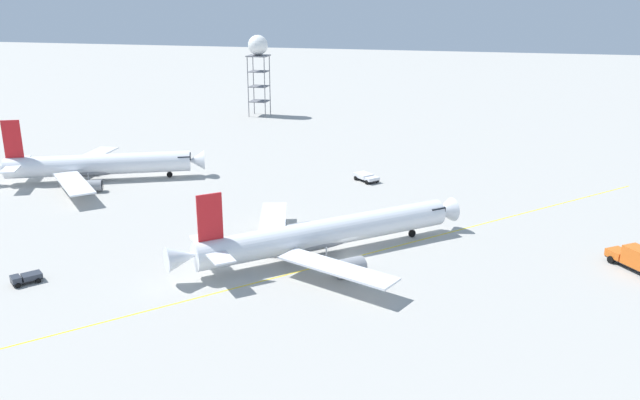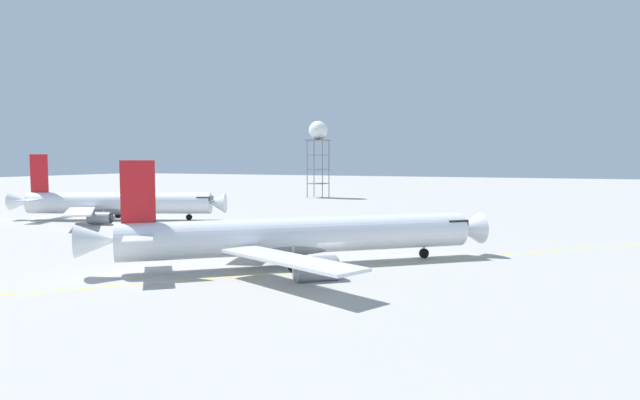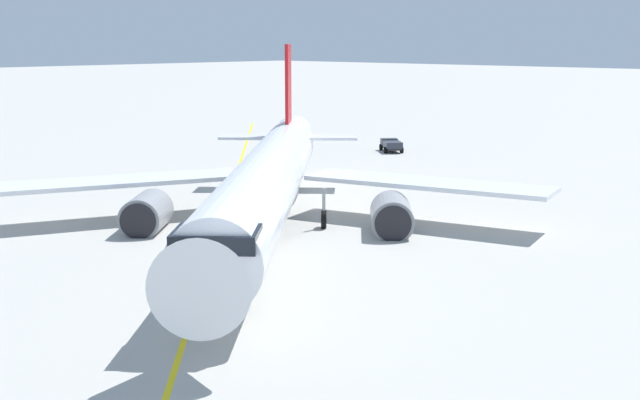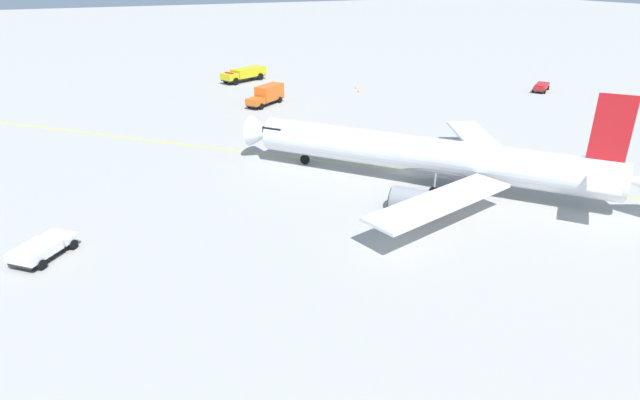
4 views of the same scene
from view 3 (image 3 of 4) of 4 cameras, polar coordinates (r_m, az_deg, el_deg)
ground_plane at (r=46.79m, az=-6.71°, el=-3.02°), size 600.00×600.00×0.00m
airliner_main at (r=48.74m, az=-3.64°, el=1.09°), size 30.51×35.06×11.21m
baggage_truck_truck at (r=85.14m, az=4.94°, el=3.82°), size 3.76×3.55×1.22m
taxiway_centreline at (r=50.33m, az=-6.98°, el=-2.02°), size 94.02×92.10×0.01m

